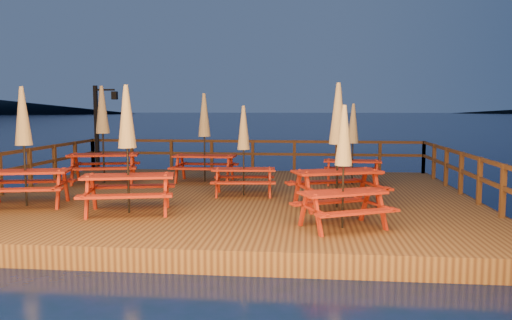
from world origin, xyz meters
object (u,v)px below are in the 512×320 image
(lamp_post, at_px, (101,120))
(picnic_table_0, at_px, (244,149))
(picnic_table_1, at_px, (343,165))
(picnic_table_2, at_px, (127,147))

(lamp_post, height_order, picnic_table_0, lamp_post)
(lamp_post, relative_size, picnic_table_1, 1.32)
(lamp_post, distance_m, picnic_table_2, 7.82)
(lamp_post, bearing_deg, picnic_table_1, -44.61)
(picnic_table_1, xyz_separation_m, picnic_table_2, (-4.42, 0.88, 0.22))
(picnic_table_0, xyz_separation_m, picnic_table_1, (2.27, -3.29, 0.00))
(lamp_post, distance_m, picnic_table_1, 11.19)
(picnic_table_0, distance_m, picnic_table_2, 3.24)
(lamp_post, xyz_separation_m, picnic_table_0, (5.69, -4.55, -0.61))
(picnic_table_1, relative_size, picnic_table_2, 0.84)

